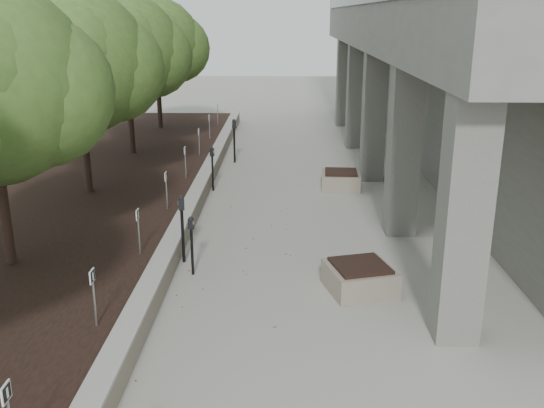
# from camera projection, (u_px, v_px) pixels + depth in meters

# --- Properties ---
(ground) EXTENTS (90.00, 90.00, 0.00)m
(ground) POSITION_uv_depth(u_px,v_px,m) (243.00, 367.00, 9.14)
(ground) COLOR gray
(ground) RESTS_ON ground
(retaining_wall) EXTENTS (0.39, 26.00, 0.50)m
(retaining_wall) POSITION_uv_depth(u_px,v_px,m) (201.00, 188.00, 17.68)
(retaining_wall) COLOR gray
(retaining_wall) RESTS_ON ground
(planting_bed) EXTENTS (7.00, 26.00, 0.40)m
(planting_bed) POSITION_uv_depth(u_px,v_px,m) (77.00, 188.00, 17.77)
(planting_bed) COLOR black
(planting_bed) RESTS_ON ground
(crabapple_tree_3) EXTENTS (4.60, 4.00, 5.44)m
(crabapple_tree_3) POSITION_uv_depth(u_px,v_px,m) (80.00, 93.00, 15.93)
(crabapple_tree_3) COLOR #385A22
(crabapple_tree_3) RESTS_ON planting_bed
(crabapple_tree_4) EXTENTS (4.60, 4.00, 5.44)m
(crabapple_tree_4) POSITION_uv_depth(u_px,v_px,m) (128.00, 75.00, 20.70)
(crabapple_tree_4) COLOR #385A22
(crabapple_tree_4) RESTS_ON planting_bed
(crabapple_tree_5) EXTENTS (4.60, 4.00, 5.44)m
(crabapple_tree_5) POSITION_uv_depth(u_px,v_px,m) (157.00, 63.00, 25.46)
(crabapple_tree_5) COLOR #385A22
(crabapple_tree_5) RESTS_ON planting_bed
(parking_sign_2) EXTENTS (0.04, 0.22, 0.96)m
(parking_sign_2) POSITION_uv_depth(u_px,v_px,m) (94.00, 298.00, 9.40)
(parking_sign_2) COLOR black
(parking_sign_2) RESTS_ON planting_bed
(parking_sign_3) EXTENTS (0.04, 0.22, 0.96)m
(parking_sign_3) POSITION_uv_depth(u_px,v_px,m) (139.00, 232.00, 12.26)
(parking_sign_3) COLOR black
(parking_sign_3) RESTS_ON planting_bed
(parking_sign_4) EXTENTS (0.04, 0.22, 0.96)m
(parking_sign_4) POSITION_uv_depth(u_px,v_px,m) (166.00, 191.00, 15.12)
(parking_sign_4) COLOR black
(parking_sign_4) RESTS_ON planting_bed
(parking_sign_5) EXTENTS (0.04, 0.22, 0.96)m
(parking_sign_5) POSITION_uv_depth(u_px,v_px,m) (185.00, 163.00, 17.98)
(parking_sign_5) COLOR black
(parking_sign_5) RESTS_ON planting_bed
(parking_sign_6) EXTENTS (0.04, 0.22, 0.96)m
(parking_sign_6) POSITION_uv_depth(u_px,v_px,m) (199.00, 142.00, 20.84)
(parking_sign_6) COLOR black
(parking_sign_6) RESTS_ON planting_bed
(parking_sign_7) EXTENTS (0.04, 0.22, 0.96)m
(parking_sign_7) POSITION_uv_depth(u_px,v_px,m) (210.00, 127.00, 23.70)
(parking_sign_7) COLOR black
(parking_sign_7) RESTS_ON planting_bed
(parking_sign_8) EXTENTS (0.04, 0.22, 0.96)m
(parking_sign_8) POSITION_uv_depth(u_px,v_px,m) (218.00, 115.00, 26.56)
(parking_sign_8) COLOR black
(parking_sign_8) RESTS_ON planting_bed
(parking_meter_2) EXTENTS (0.14, 0.11, 1.25)m
(parking_meter_2) POSITION_uv_depth(u_px,v_px,m) (192.00, 246.00, 12.21)
(parking_meter_2) COLOR black
(parking_meter_2) RESTS_ON ground
(parking_meter_3) EXTENTS (0.16, 0.13, 1.49)m
(parking_meter_3) POSITION_uv_depth(u_px,v_px,m) (183.00, 229.00, 12.79)
(parking_meter_3) COLOR black
(parking_meter_3) RESTS_ON ground
(parking_meter_4) EXTENTS (0.16, 0.14, 1.35)m
(parking_meter_4) POSITION_uv_depth(u_px,v_px,m) (213.00, 169.00, 18.07)
(parking_meter_4) COLOR black
(parking_meter_4) RESTS_ON ground
(parking_meter_5) EXTENTS (0.18, 0.15, 1.58)m
(parking_meter_5) POSITION_uv_depth(u_px,v_px,m) (234.00, 141.00, 21.50)
(parking_meter_5) COLOR black
(parking_meter_5) RESTS_ON ground
(planter_front) EXTENTS (1.45, 1.45, 0.55)m
(planter_front) POSITION_uv_depth(u_px,v_px,m) (360.00, 277.00, 11.59)
(planter_front) COLOR gray
(planter_front) RESTS_ON ground
(planter_back) EXTENTS (1.22, 1.22, 0.54)m
(planter_back) POSITION_uv_depth(u_px,v_px,m) (341.00, 180.00, 18.45)
(planter_back) COLOR gray
(planter_back) RESTS_ON ground
(berry_scatter) EXTENTS (3.30, 14.10, 0.02)m
(berry_scatter) POSITION_uv_depth(u_px,v_px,m) (253.00, 245.00, 13.91)
(berry_scatter) COLOR maroon
(berry_scatter) RESTS_ON ground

